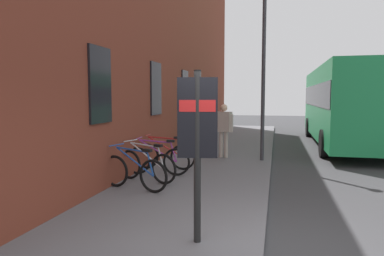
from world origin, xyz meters
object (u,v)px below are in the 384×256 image
at_px(transit_info_sign, 197,129).
at_px(pedestrian_near_bus, 224,125).
at_px(bicycle_under_window, 157,160).
at_px(bicycle_nearest_sign, 165,155).
at_px(street_lamp, 264,59).
at_px(city_bus, 345,102).
at_px(bicycle_leaning_wall, 146,165).
at_px(bicycle_mid_rack, 134,172).

xyz_separation_m(transit_info_sign, pedestrian_near_bus, (6.91, 0.65, -0.51)).
xyz_separation_m(bicycle_under_window, bicycle_nearest_sign, (0.74, 0.03, 0.00)).
bearing_deg(street_lamp, city_bus, -33.09).
height_order(bicycle_under_window, bicycle_nearest_sign, same).
distance_m(bicycle_nearest_sign, transit_info_sign, 5.17).
height_order(bicycle_under_window, pedestrian_near_bus, pedestrian_near_bus).
xyz_separation_m(bicycle_under_window, transit_info_sign, (-3.88, -1.95, 1.21)).
relative_size(bicycle_nearest_sign, city_bus, 0.17).
bearing_deg(bicycle_nearest_sign, city_bus, -39.55).
bearing_deg(street_lamp, bicycle_leaning_wall, 143.90).
bearing_deg(bicycle_mid_rack, city_bus, -32.05).
distance_m(bicycle_mid_rack, street_lamp, 5.77).
bearing_deg(pedestrian_near_bus, bicycle_leaning_wall, 160.75).
bearing_deg(street_lamp, bicycle_mid_rack, 149.20).
bearing_deg(street_lamp, transit_info_sign, 174.69).
xyz_separation_m(bicycle_mid_rack, pedestrian_near_bus, (4.53, -1.30, 0.70)).
xyz_separation_m(bicycle_mid_rack, city_bus, (9.39, -5.88, 1.41)).
distance_m(bicycle_mid_rack, bicycle_leaning_wall, 0.77).
height_order(bicycle_nearest_sign, street_lamp, street_lamp).
xyz_separation_m(bicycle_mid_rack, bicycle_under_window, (1.50, -0.01, 0.00)).
distance_m(bicycle_leaning_wall, pedestrian_near_bus, 4.04).
height_order(bicycle_leaning_wall, street_lamp, street_lamp).
distance_m(bicycle_under_window, street_lamp, 4.74).
relative_size(bicycle_mid_rack, transit_info_sign, 0.72).
bearing_deg(pedestrian_near_bus, bicycle_under_window, 156.89).
bearing_deg(pedestrian_near_bus, bicycle_nearest_sign, 149.99).
bearing_deg(bicycle_under_window, pedestrian_near_bus, -23.11).
relative_size(bicycle_under_window, pedestrian_near_bus, 0.99).
bearing_deg(bicycle_nearest_sign, bicycle_under_window, -177.80).
height_order(transit_info_sign, city_bus, city_bus).
xyz_separation_m(bicycle_leaning_wall, bicycle_nearest_sign, (1.47, 0.01, 0.00)).
distance_m(transit_info_sign, street_lamp, 6.92).
xyz_separation_m(city_bus, street_lamp, (-5.06, 3.30, 1.41)).
bearing_deg(transit_info_sign, city_bus, -18.44).
xyz_separation_m(bicycle_nearest_sign, transit_info_sign, (-4.63, -1.97, 1.21)).
height_order(bicycle_under_window, city_bus, city_bus).
relative_size(bicycle_leaning_wall, bicycle_under_window, 0.96).
xyz_separation_m(bicycle_under_window, pedestrian_near_bus, (3.03, -1.29, 0.70)).
xyz_separation_m(bicycle_mid_rack, bicycle_leaning_wall, (0.77, 0.01, 0.00)).
relative_size(bicycle_leaning_wall, bicycle_nearest_sign, 0.96).
distance_m(pedestrian_near_bus, street_lamp, 2.48).
height_order(bicycle_leaning_wall, pedestrian_near_bus, pedestrian_near_bus).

